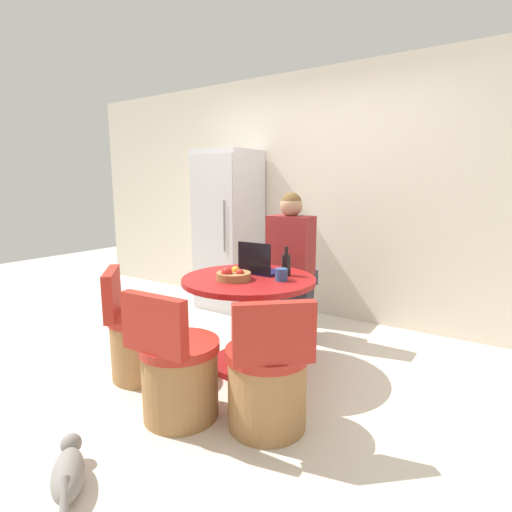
% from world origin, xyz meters
% --- Properties ---
extents(ground_plane, '(12.00, 12.00, 0.00)m').
position_xyz_m(ground_plane, '(0.00, 0.00, 0.00)').
color(ground_plane, beige).
extents(wall_back, '(7.00, 0.06, 2.60)m').
position_xyz_m(wall_back, '(0.00, 1.68, 1.30)').
color(wall_back, beige).
rests_on(wall_back, ground_plane).
extents(refrigerator, '(0.60, 0.64, 1.80)m').
position_xyz_m(refrigerator, '(-1.01, 1.32, 0.90)').
color(refrigerator, silver).
rests_on(refrigerator, ground_plane).
extents(dining_table, '(1.02, 1.02, 0.72)m').
position_xyz_m(dining_table, '(0.09, 0.13, 0.47)').
color(dining_table, maroon).
rests_on(dining_table, ground_plane).
extents(chair_near_right_corner, '(0.56, 0.57, 0.82)m').
position_xyz_m(chair_near_right_corner, '(0.64, -0.48, 0.28)').
color(chair_near_right_corner, '#9E7042').
rests_on(chair_near_right_corner, ground_plane).
extents(chair_near_left_corner, '(0.57, 0.57, 0.82)m').
position_xyz_m(chair_near_left_corner, '(-0.48, -0.46, 0.28)').
color(chair_near_left_corner, '#9E7042').
rests_on(chair_near_left_corner, ground_plane).
extents(chair_near_camera, '(0.49, 0.49, 0.82)m').
position_xyz_m(chair_near_camera, '(0.13, -0.69, 0.28)').
color(chair_near_camera, '#9E7042').
rests_on(chair_near_camera, ground_plane).
extents(person_seated, '(0.40, 0.37, 1.35)m').
position_xyz_m(person_seated, '(0.07, 0.86, 0.74)').
color(person_seated, '#2D2D38').
rests_on(person_seated, ground_plane).
extents(laptop, '(0.30, 0.23, 0.26)m').
position_xyz_m(laptop, '(0.09, 0.28, 0.78)').
color(laptop, '#141947').
rests_on(laptop, dining_table).
extents(fruit_bowl, '(0.26, 0.26, 0.10)m').
position_xyz_m(fruit_bowl, '(0.04, -0.00, 0.76)').
color(fruit_bowl, olive).
rests_on(fruit_bowl, dining_table).
extents(coffee_cup, '(0.09, 0.09, 0.09)m').
position_xyz_m(coffee_cup, '(0.35, 0.17, 0.77)').
color(coffee_cup, '#2D4C84').
rests_on(coffee_cup, dining_table).
extents(bottle, '(0.07, 0.07, 0.23)m').
position_xyz_m(bottle, '(0.30, 0.34, 0.81)').
color(bottle, black).
rests_on(bottle, dining_table).
extents(cat, '(0.42, 0.34, 0.15)m').
position_xyz_m(cat, '(0.11, -1.41, 0.08)').
color(cat, gray).
rests_on(cat, ground_plane).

